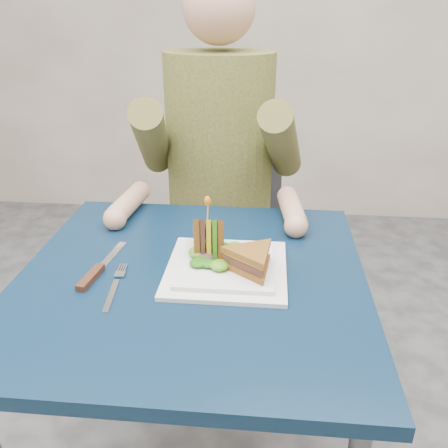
# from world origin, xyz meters

# --- Properties ---
(table) EXTENTS (0.75, 0.75, 0.73)m
(table) POSITION_xyz_m (0.00, 0.00, 0.65)
(table) COLOR black
(table) RESTS_ON ground
(chair) EXTENTS (0.42, 0.40, 0.93)m
(chair) POSITION_xyz_m (0.00, 0.70, 0.54)
(chair) COLOR #47474C
(chair) RESTS_ON ground
(diner) EXTENTS (0.54, 0.59, 0.74)m
(diner) POSITION_xyz_m (-0.00, 0.58, 0.91)
(diner) COLOR brown
(diner) RESTS_ON chair
(plate) EXTENTS (0.26, 0.26, 0.02)m
(plate) POSITION_xyz_m (0.07, 0.02, 0.74)
(plate) COLOR white
(plate) RESTS_ON table
(sandwich_flat) EXTENTS (0.19, 0.19, 0.05)m
(sandwich_flat) POSITION_xyz_m (0.13, -0.00, 0.78)
(sandwich_flat) COLOR brown
(sandwich_flat) RESTS_ON plate
(sandwich_upright) EXTENTS (0.09, 0.15, 0.15)m
(sandwich_upright) POSITION_xyz_m (0.03, 0.07, 0.78)
(sandwich_upright) COLOR brown
(sandwich_upright) RESTS_ON plate
(fork) EXTENTS (0.03, 0.18, 0.01)m
(fork) POSITION_xyz_m (-0.15, -0.07, 0.73)
(fork) COLOR silver
(fork) RESTS_ON table
(knife) EXTENTS (0.05, 0.22, 0.02)m
(knife) POSITION_xyz_m (-0.21, -0.02, 0.74)
(knife) COLOR silver
(knife) RESTS_ON table
(toothpick) EXTENTS (0.01, 0.01, 0.06)m
(toothpick) POSITION_xyz_m (0.03, 0.07, 0.85)
(toothpick) COLOR tan
(toothpick) RESTS_ON sandwich_upright
(toothpick_frill) EXTENTS (0.01, 0.01, 0.02)m
(toothpick_frill) POSITION_xyz_m (0.03, 0.07, 0.88)
(toothpick_frill) COLOR orange
(toothpick_frill) RESTS_ON sandwich_upright
(lettuce_spill) EXTENTS (0.15, 0.13, 0.02)m
(lettuce_spill) POSITION_xyz_m (0.08, 0.03, 0.76)
(lettuce_spill) COLOR #337A14
(lettuce_spill) RESTS_ON plate
(onion_ring) EXTENTS (0.04, 0.04, 0.02)m
(onion_ring) POSITION_xyz_m (0.09, 0.03, 0.77)
(onion_ring) COLOR #9E4C7A
(onion_ring) RESTS_ON plate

